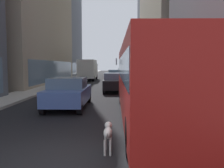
# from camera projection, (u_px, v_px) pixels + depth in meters

# --- Properties ---
(ground_plane) EXTENTS (120.00, 120.00, 0.00)m
(ground_plane) POSITION_uv_depth(u_px,v_px,m) (108.00, 78.00, 40.23)
(ground_plane) COLOR black
(sidewalk_left) EXTENTS (2.40, 110.00, 0.15)m
(sidewalk_left) POSITION_uv_depth(u_px,v_px,m) (75.00, 78.00, 40.30)
(sidewalk_left) COLOR #ADA89E
(sidewalk_left) RESTS_ON ground
(sidewalk_right) EXTENTS (2.40, 110.00, 0.15)m
(sidewalk_right) POSITION_uv_depth(u_px,v_px,m) (141.00, 78.00, 40.15)
(sidewalk_right) COLOR gray
(sidewalk_right) RESTS_ON ground
(building_left_far) EXTENTS (9.01, 19.99, 24.27)m
(building_left_far) POSITION_uv_depth(u_px,v_px,m) (55.00, 20.00, 50.19)
(building_left_far) COLOR slate
(building_left_far) RESTS_ON ground
(building_right_far) EXTENTS (9.80, 14.08, 24.78)m
(building_right_far) POSITION_uv_depth(u_px,v_px,m) (162.00, 21.00, 52.60)
(building_right_far) COLOR #4C515B
(building_right_far) RESTS_ON ground
(transit_bus) EXTENTS (2.78, 11.53, 3.05)m
(transit_bus) POSITION_uv_depth(u_px,v_px,m) (152.00, 77.00, 9.73)
(transit_bus) COLOR red
(transit_bus) RESTS_ON ground
(car_blue_hatchback) EXTENTS (1.93, 4.37, 1.62)m
(car_blue_hatchback) POSITION_uv_depth(u_px,v_px,m) (69.00, 92.00, 12.22)
(car_blue_hatchback) COLOR #4C6BB7
(car_blue_hatchback) RESTS_ON ground
(car_silver_sedan) EXTENTS (1.78, 4.51, 1.62)m
(car_silver_sedan) POSITION_uv_depth(u_px,v_px,m) (122.00, 72.00, 52.01)
(car_silver_sedan) COLOR #B7BABF
(car_silver_sedan) RESTS_ON ground
(car_red_coupe) EXTENTS (1.76, 4.15, 1.62)m
(car_red_coupe) POSITION_uv_depth(u_px,v_px,m) (123.00, 73.00, 45.91)
(car_red_coupe) COLOR red
(car_red_coupe) RESTS_ON ground
(car_grey_wagon) EXTENTS (1.90, 4.36, 1.62)m
(car_grey_wagon) POSITION_uv_depth(u_px,v_px,m) (115.00, 75.00, 33.70)
(car_grey_wagon) COLOR slate
(car_grey_wagon) RESTS_ON ground
(car_black_suv) EXTENTS (1.80, 4.18, 1.62)m
(car_black_suv) POSITION_uv_depth(u_px,v_px,m) (114.00, 82.00, 19.52)
(car_black_suv) COLOR black
(car_black_suv) RESTS_ON ground
(car_white_van) EXTENTS (1.81, 4.45, 1.62)m
(car_white_van) POSITION_uv_depth(u_px,v_px,m) (128.00, 77.00, 28.12)
(car_white_van) COLOR silver
(car_white_van) RESTS_ON ground
(box_truck) EXTENTS (2.30, 7.50, 3.05)m
(box_truck) POSITION_uv_depth(u_px,v_px,m) (88.00, 69.00, 34.80)
(box_truck) COLOR silver
(box_truck) RESTS_ON ground
(dalmatian_dog) EXTENTS (0.22, 0.96, 0.72)m
(dalmatian_dog) POSITION_uv_depth(u_px,v_px,m) (108.00, 132.00, 6.01)
(dalmatian_dog) COLOR white
(dalmatian_dog) RESTS_ON ground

